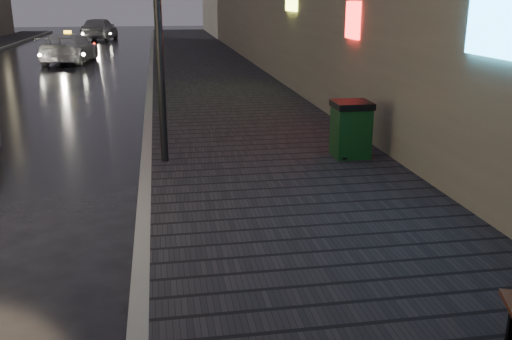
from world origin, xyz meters
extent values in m
cube|color=black|center=(3.90, 21.00, 0.07)|extent=(4.60, 58.00, 0.15)
cube|color=slate|center=(1.50, 21.00, 0.07)|extent=(0.20, 58.00, 0.15)
cylinder|color=black|center=(1.85, 6.00, 2.65)|extent=(0.14, 0.14, 5.00)
cylinder|color=black|center=(1.85, 22.00, 2.65)|extent=(0.14, 0.14, 5.00)
cube|color=black|center=(5.37, 5.72, 0.62)|extent=(0.66, 0.66, 0.95)
cube|color=black|center=(5.37, 5.72, 1.16)|extent=(0.71, 0.71, 0.12)
imported|color=silver|center=(-2.38, 24.76, 0.69)|extent=(2.56, 5.00, 1.39)
imported|color=gray|center=(-2.27, 39.70, 0.82)|extent=(2.59, 5.06, 1.65)
camera|label=1|loc=(1.80, -4.42, 3.11)|focal=40.00mm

